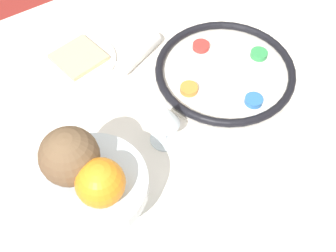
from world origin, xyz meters
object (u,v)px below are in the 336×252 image
at_px(fruit_stand, 91,188).
at_px(coconut, 69,156).
at_px(wine_glass, 165,116).
at_px(orange_fruit, 100,183).
at_px(seder_plate, 226,73).
at_px(napkin_roll, 139,52).
at_px(bread_plate, 79,59).

distance_m(fruit_stand, coconut, 0.09).
xyz_separation_m(wine_glass, orange_fruit, (0.20, 0.11, 0.08)).
relative_size(seder_plate, coconut, 3.19).
bearing_deg(napkin_roll, seder_plate, 130.67).
xyz_separation_m(seder_plate, orange_fruit, (0.44, 0.19, 0.15)).
height_order(wine_glass, napkin_roll, wine_glass).
distance_m(fruit_stand, orange_fruit, 0.08).
height_order(wine_glass, coconut, coconut).
bearing_deg(fruit_stand, orange_fruit, 100.05).
distance_m(seder_plate, orange_fruit, 0.50).
bearing_deg(coconut, seder_plate, -165.20).
bearing_deg(seder_plate, napkin_roll, -49.33).
distance_m(coconut, bread_plate, 0.44).
bearing_deg(bread_plate, coconut, 64.90).
bearing_deg(napkin_roll, fruit_stand, 48.09).
xyz_separation_m(orange_fruit, bread_plate, (-0.15, -0.44, -0.16)).
xyz_separation_m(fruit_stand, napkin_roll, (-0.29, -0.33, -0.07)).
bearing_deg(coconut, napkin_roll, -136.30).
bearing_deg(wine_glass, bread_plate, -80.67).
bearing_deg(wine_glass, fruit_stand, 18.97).
bearing_deg(coconut, bread_plate, -115.10).
relative_size(wine_glass, fruit_stand, 0.56).
distance_m(seder_plate, wine_glass, 0.26).
relative_size(fruit_stand, orange_fruit, 2.44).
distance_m(orange_fruit, coconut, 0.08).
relative_size(fruit_stand, bread_plate, 1.14).
distance_m(seder_plate, bread_plate, 0.38).
bearing_deg(orange_fruit, coconut, -72.20).
bearing_deg(coconut, fruit_stand, 116.73).
relative_size(wine_glass, napkin_roll, 0.83).
bearing_deg(napkin_roll, orange_fruit, 52.03).
relative_size(seder_plate, napkin_roll, 2.39).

